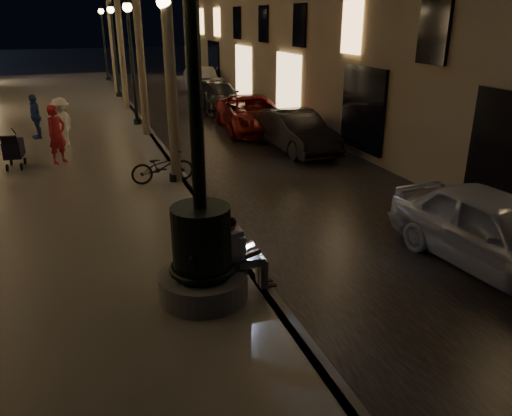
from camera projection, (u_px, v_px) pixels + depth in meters
name	position (u px, v px, depth m)	size (l,w,h in m)	color
ground	(149.00, 133.00, 19.70)	(120.00, 120.00, 0.00)	black
cobble_lane	(222.00, 128.00, 20.63)	(6.00, 45.00, 0.02)	black
promenade	(39.00, 139.00, 18.41)	(8.00, 45.00, 0.20)	slate
curb_strip	(148.00, 131.00, 19.66)	(0.25, 45.00, 0.20)	#59595B
fountain_lamppost	(201.00, 237.00, 7.52)	(1.40, 1.40, 5.21)	#59595B
seated_man_laptop	(240.00, 251.00, 7.83)	(0.90, 0.31, 1.28)	gray
lamp_curb_a	(168.00, 64.00, 12.29)	(0.36, 0.36, 4.81)	black
lamp_curb_b	(131.00, 46.00, 19.32)	(0.36, 0.36, 4.81)	black
lamp_curb_c	(113.00, 38.00, 26.35)	(0.36, 0.36, 4.81)	black
lamp_curb_d	(103.00, 34.00, 33.38)	(0.36, 0.36, 4.81)	black
stroller	(13.00, 149.00, 14.31)	(0.53, 1.12, 1.14)	black
car_front	(497.00, 232.00, 8.91)	(1.71, 4.26, 1.45)	#A2A4A9
car_second	(296.00, 131.00, 16.92)	(1.44, 4.14, 1.36)	black
car_third	(253.00, 114.00, 19.80)	(2.31, 5.01, 1.39)	maroon
car_rear	(218.00, 96.00, 24.32)	(1.90, 4.67, 1.35)	#2A292E
car_fifth	(202.00, 80.00, 30.34)	(1.53, 4.39, 1.45)	#ACADA8
pedestrian_red	(57.00, 134.00, 14.74)	(0.63, 0.41, 1.73)	red
pedestrian_white	(62.00, 123.00, 16.50)	(1.07, 0.62, 1.66)	white
pedestrian_blue	(35.00, 116.00, 17.79)	(0.92, 0.38, 1.57)	navy
bicycle	(162.00, 166.00, 13.13)	(0.57, 1.65, 0.87)	black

